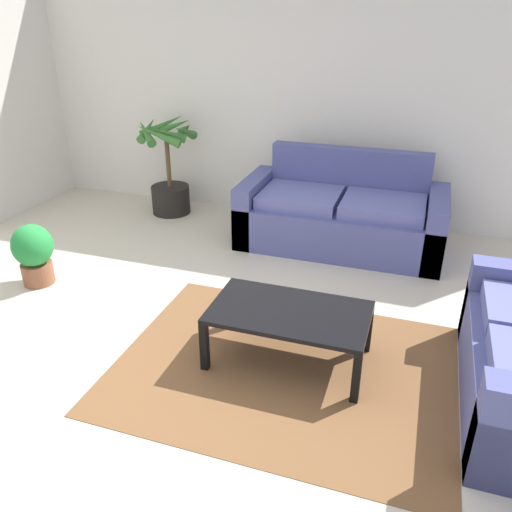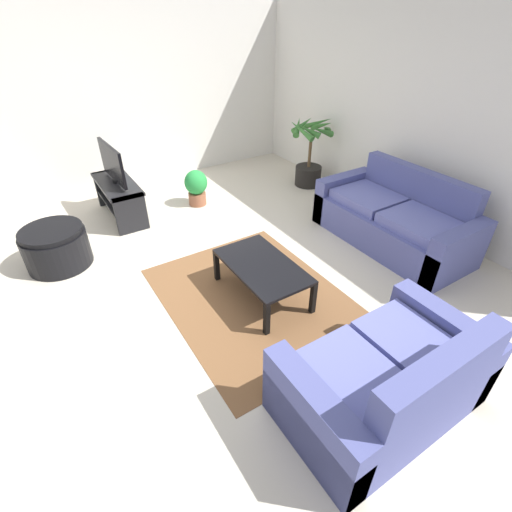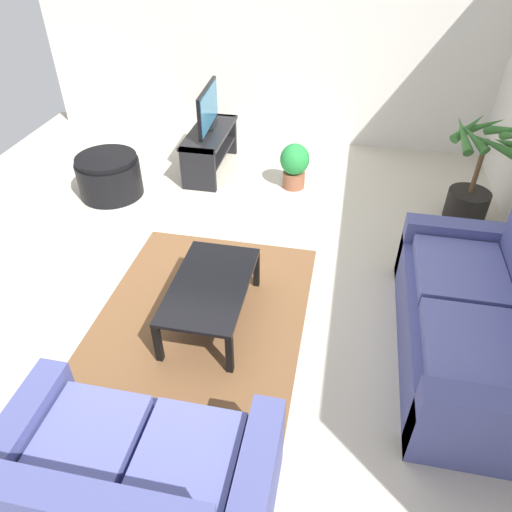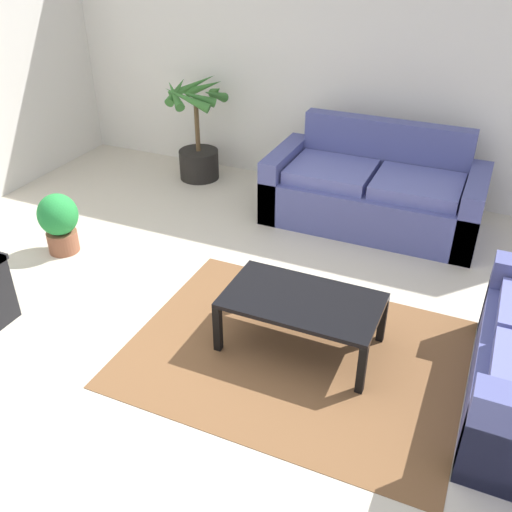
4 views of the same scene
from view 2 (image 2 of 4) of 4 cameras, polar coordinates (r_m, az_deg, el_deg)
ground_plane at (r=4.37m, az=-7.46°, el=-2.26°), size 6.60×6.60×0.00m
wall_back at (r=5.60m, az=21.81°, el=19.26°), size 6.00×0.06×2.70m
wall_left at (r=6.52m, az=-20.99°, el=21.25°), size 0.06×6.00×2.70m
couch_main at (r=5.03m, az=20.19°, el=5.01°), size 1.95×0.90×0.90m
couch_loveseat at (r=3.01m, az=18.90°, el=-17.52°), size 0.90×1.48×0.90m
tv_stand at (r=5.67m, az=-20.07°, el=8.74°), size 1.10×0.45×0.52m
tv at (r=5.50m, az=-20.97°, el=13.02°), size 0.85×0.10×0.52m
coffee_table at (r=3.79m, az=0.95°, el=-1.89°), size 1.03×0.59×0.39m
area_rug at (r=3.96m, az=-0.31°, el=-6.31°), size 2.20×1.70×0.01m
potted_palm at (r=6.40m, az=8.12°, el=14.49°), size 0.75×0.76×1.09m
potted_plant_small at (r=5.77m, az=-9.05°, el=10.42°), size 0.34×0.34×0.54m
ottoman at (r=4.90m, az=-28.05°, el=1.19°), size 0.71×0.71×0.47m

